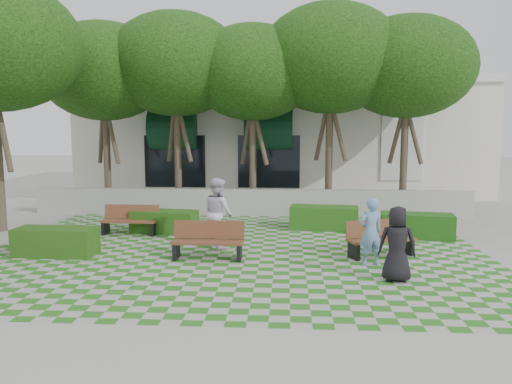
# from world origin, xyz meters

# --- Properties ---
(ground) EXTENTS (90.00, 90.00, 0.00)m
(ground) POSITION_xyz_m (0.00, 0.00, 0.00)
(ground) COLOR gray
(ground) RESTS_ON ground
(lawn) EXTENTS (12.00, 12.00, 0.00)m
(lawn) POSITION_xyz_m (0.00, 1.00, 0.01)
(lawn) COLOR #2B721E
(lawn) RESTS_ON ground
(sidewalk_south) EXTENTS (16.00, 2.00, 0.01)m
(sidewalk_south) POSITION_xyz_m (0.00, -4.70, 0.01)
(sidewalk_south) COLOR #9E9B93
(sidewalk_south) RESTS_ON ground
(retaining_wall) EXTENTS (15.00, 0.36, 0.90)m
(retaining_wall) POSITION_xyz_m (0.00, 6.20, 0.45)
(retaining_wall) COLOR #9E9B93
(retaining_wall) RESTS_ON ground
(bench_east) EXTENTS (1.69, 1.07, 0.84)m
(bench_east) POSITION_xyz_m (3.45, 0.78, 0.41)
(bench_east) COLOR brown
(bench_east) RESTS_ON ground
(bench_mid) EXTENTS (1.63, 0.54, 0.86)m
(bench_mid) POSITION_xyz_m (-0.52, 0.28, 0.41)
(bench_mid) COLOR #56301D
(bench_mid) RESTS_ON ground
(bench_west) EXTENTS (1.58, 0.55, 0.83)m
(bench_west) POSITION_xyz_m (-3.14, 2.81, 0.40)
(bench_west) COLOR brown
(bench_west) RESTS_ON ground
(hedge_east) EXTENTS (2.01, 1.05, 0.67)m
(hedge_east) POSITION_xyz_m (4.83, 2.85, 0.33)
(hedge_east) COLOR #1A4913
(hedge_east) RESTS_ON ground
(hedge_midright) EXTENTS (2.06, 1.01, 0.69)m
(hedge_midright) POSITION_xyz_m (2.37, 3.86, 0.35)
(hedge_midright) COLOR #1F5015
(hedge_midright) RESTS_ON ground
(hedge_midleft) EXTENTS (1.93, 1.00, 0.65)m
(hedge_midleft) POSITION_xyz_m (-2.23, 3.08, 0.32)
(hedge_midleft) COLOR #204813
(hedge_midleft) RESTS_ON ground
(hedge_west) EXTENTS (1.90, 0.82, 0.65)m
(hedge_west) POSITION_xyz_m (-4.15, 0.37, 0.33)
(hedge_west) COLOR #204713
(hedge_west) RESTS_ON ground
(person_blue) EXTENTS (0.63, 0.51, 1.49)m
(person_blue) POSITION_xyz_m (3.09, -0.05, 0.74)
(person_blue) COLOR #6D92C6
(person_blue) RESTS_ON ground
(person_dark) EXTENTS (0.79, 0.58, 1.48)m
(person_dark) POSITION_xyz_m (3.41, -1.18, 0.74)
(person_dark) COLOR black
(person_dark) RESTS_ON ground
(person_white) EXTENTS (1.06, 1.09, 1.76)m
(person_white) POSITION_xyz_m (-0.45, 1.40, 0.88)
(person_white) COLOR silver
(person_white) RESTS_ON ground
(tree_row) EXTENTS (17.70, 13.40, 7.41)m
(tree_row) POSITION_xyz_m (-1.86, 5.95, 5.18)
(tree_row) COLOR #47382B
(tree_row) RESTS_ON ground
(building) EXTENTS (18.00, 8.92, 5.15)m
(building) POSITION_xyz_m (0.93, 14.08, 2.52)
(building) COLOR silver
(building) RESTS_ON ground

